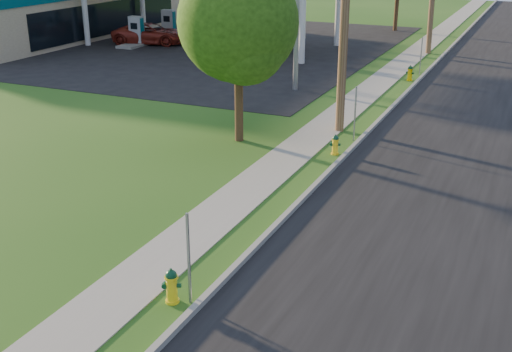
# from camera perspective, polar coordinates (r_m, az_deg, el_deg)

# --- Properties ---
(road) EXTENTS (8.00, 120.00, 0.02)m
(road) POSITION_cam_1_polar(r_m,az_deg,el_deg) (17.14, 16.75, -4.38)
(road) COLOR black
(road) RESTS_ON ground
(curb) EXTENTS (0.15, 120.00, 0.15)m
(curb) POSITION_cam_1_polar(r_m,az_deg,el_deg) (17.93, 4.09, -2.10)
(curb) COLOR gray
(curb) RESTS_ON ground
(sidewalk) EXTENTS (1.50, 120.00, 0.03)m
(sidewalk) POSITION_cam_1_polar(r_m,az_deg,el_deg) (18.58, -0.98, -1.41)
(sidewalk) COLOR #9C998D
(sidewalk) RESTS_ON ground
(forecourt) EXTENTS (26.00, 28.00, 0.02)m
(forecourt) POSITION_cam_1_polar(r_m,az_deg,el_deg) (44.12, -6.26, 11.63)
(forecourt) COLOR black
(forecourt) RESTS_ON ground
(sign_post_near) EXTENTS (0.05, 0.04, 2.00)m
(sign_post_near) POSITION_cam_1_polar(r_m,az_deg,el_deg) (12.88, -6.00, -7.36)
(sign_post_near) COLOR gray
(sign_post_near) RESTS_ON ground
(sign_post_mid) EXTENTS (0.05, 0.04, 2.00)m
(sign_post_mid) POSITION_cam_1_polar(r_m,az_deg,el_deg) (23.12, 8.79, 5.46)
(sign_post_mid) COLOR gray
(sign_post_mid) RESTS_ON ground
(sign_post_far) EXTENTS (0.05, 0.04, 2.00)m
(sign_post_far) POSITION_cam_1_polar(r_m,az_deg,el_deg) (34.77, 14.45, 10.24)
(sign_post_far) COLOR gray
(sign_post_far) RESTS_ON ground
(fuel_pump_nw) EXTENTS (1.20, 3.20, 1.90)m
(fuel_pump_nw) POSITION_cam_1_polar(r_m,az_deg,el_deg) (43.68, -10.55, 12.26)
(fuel_pump_nw) COLOR gray
(fuel_pump_nw) RESTS_ON ground
(fuel_pump_ne) EXTENTS (1.20, 3.20, 1.90)m
(fuel_pump_ne) POSITION_cam_1_polar(r_m,az_deg,el_deg) (39.32, 0.58, 11.66)
(fuel_pump_ne) COLOR gray
(fuel_pump_ne) RESTS_ON ground
(fuel_pump_sw) EXTENTS (1.20, 3.20, 1.90)m
(fuel_pump_sw) POSITION_cam_1_polar(r_m,az_deg,el_deg) (46.99, -7.75, 13.01)
(fuel_pump_sw) COLOR gray
(fuel_pump_sw) RESTS_ON ground
(fuel_pump_se) EXTENTS (1.20, 3.20, 1.90)m
(fuel_pump_se) POSITION_cam_1_polar(r_m,az_deg,el_deg) (42.97, 2.78, 12.44)
(fuel_pump_se) COLOR gray
(fuel_pump_se) RESTS_ON ground
(convenience_store) EXTENTS (10.40, 22.40, 4.25)m
(convenience_store) POSITION_cam_1_polar(r_m,az_deg,el_deg) (50.27, -17.60, 14.39)
(convenience_store) COLOR tan
(convenience_store) RESTS_ON ground
(tree_verge) EXTENTS (4.14, 4.14, 6.28)m
(tree_verge) POSITION_cam_1_polar(r_m,az_deg,el_deg) (22.21, -1.45, 13.09)
(tree_verge) COLOR #3B2615
(tree_verge) RESTS_ON ground
(hydrant_near) EXTENTS (0.40, 0.36, 0.77)m
(hydrant_near) POSITION_cam_1_polar(r_m,az_deg,el_deg) (13.25, -7.51, -9.67)
(hydrant_near) COLOR yellow
(hydrant_near) RESTS_ON ground
(hydrant_mid) EXTENTS (0.37, 0.33, 0.70)m
(hydrant_mid) POSITION_cam_1_polar(r_m,az_deg,el_deg) (21.78, 7.06, 2.78)
(hydrant_mid) COLOR yellow
(hydrant_mid) RESTS_ON ground
(hydrant_far) EXTENTS (0.40, 0.36, 0.78)m
(hydrant_far) POSITION_cam_1_polar(r_m,az_deg,el_deg) (33.58, 13.53, 8.88)
(hydrant_far) COLOR #DDB205
(hydrant_far) RESTS_ON ground
(car_red) EXTENTS (5.34, 3.45, 1.37)m
(car_red) POSITION_cam_1_polar(r_m,az_deg,el_deg) (44.15, -9.39, 12.37)
(car_red) COLOR maroon
(car_red) RESTS_ON ground
(car_silver) EXTENTS (4.40, 1.82, 1.49)m
(car_silver) POSITION_cam_1_polar(r_m,az_deg,el_deg) (40.44, -0.10, 11.96)
(car_silver) COLOR silver
(car_silver) RESTS_ON ground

